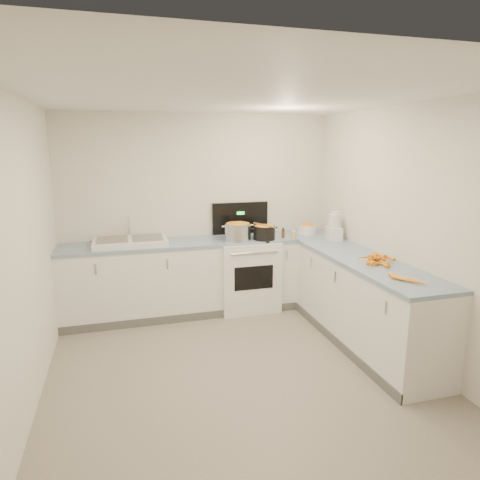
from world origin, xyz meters
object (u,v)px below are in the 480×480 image
object	(u,v)px
steel_pot	(238,233)
black_pot	(264,233)
sink	(130,241)
mixing_bowl	(307,229)
extract_bottle	(283,234)
food_processor	(334,227)
stove	(246,272)
spice_jar	(294,235)

from	to	relation	value
steel_pot	black_pot	size ratio (longest dim) A/B	1.19
sink	steel_pot	xyz separation A→B (m)	(1.30, -0.15, 0.06)
steel_pot	mixing_bowl	world-z (taller)	steel_pot
extract_bottle	food_processor	bearing A→B (deg)	-23.51
black_pot	extract_bottle	bearing A→B (deg)	6.90
stove	extract_bottle	distance (m)	0.70
food_processor	sink	bearing A→B (deg)	170.87
steel_pot	extract_bottle	bearing A→B (deg)	0.10
black_pot	mixing_bowl	xyz separation A→B (m)	(0.67, 0.19, -0.01)
black_pot	spice_jar	size ratio (longest dim) A/B	2.88
stove	extract_bottle	world-z (taller)	stove
sink	food_processor	xyz separation A→B (m)	(2.49, -0.40, 0.12)
extract_bottle	sink	bearing A→B (deg)	175.65
black_pot	food_processor	size ratio (longest dim) A/B	0.76
steel_pot	mixing_bowl	xyz separation A→B (m)	(1.01, 0.16, -0.04)
stove	sink	xyz separation A→B (m)	(-1.45, 0.02, 0.50)
stove	mixing_bowl	xyz separation A→B (m)	(0.86, 0.02, 0.53)
steel_pot	extract_bottle	world-z (taller)	steel_pot
spice_jar	food_processor	distance (m)	0.52
extract_bottle	food_processor	distance (m)	0.65
steel_pot	mixing_bowl	size ratio (longest dim) A/B	1.19
steel_pot	extract_bottle	distance (m)	0.61
mixing_bowl	food_processor	size ratio (longest dim) A/B	0.76
steel_pot	spice_jar	world-z (taller)	steel_pot
stove	mixing_bowl	world-z (taller)	stove
sink	stove	bearing A→B (deg)	-0.62
spice_jar	extract_bottle	bearing A→B (deg)	131.32
sink	spice_jar	size ratio (longest dim) A/B	9.11
stove	spice_jar	distance (m)	0.79
stove	food_processor	size ratio (longest dim) A/B	3.82
stove	sink	size ratio (longest dim) A/B	1.58
sink	steel_pot	size ratio (longest dim) A/B	2.67
steel_pot	mixing_bowl	bearing A→B (deg)	8.76
food_processor	steel_pot	bearing A→B (deg)	167.94
extract_bottle	mixing_bowl	bearing A→B (deg)	20.94
stove	black_pot	xyz separation A→B (m)	(0.19, -0.16, 0.54)
steel_pot	spice_jar	xyz separation A→B (m)	(0.70, -0.11, -0.05)
sink	black_pot	bearing A→B (deg)	-6.19
food_processor	spice_jar	bearing A→B (deg)	163.73
spice_jar	black_pot	bearing A→B (deg)	167.62
mixing_bowl	extract_bottle	distance (m)	0.43
sink	extract_bottle	bearing A→B (deg)	-4.35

